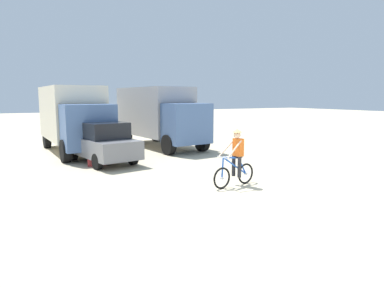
{
  "coord_description": "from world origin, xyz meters",
  "views": [
    {
      "loc": [
        -5.79,
        -7.2,
        2.82
      ],
      "look_at": [
        0.14,
        3.81,
        1.1
      ],
      "focal_mm": 32.09,
      "sensor_mm": 36.0,
      "label": 1
    }
  ],
  "objects_px": {
    "cyclist_orange_shirt": "(236,160)",
    "supply_crate": "(96,159)",
    "box_truck_grey_hauler": "(159,114)",
    "sedan_parked": "(102,142)",
    "box_truck_cream_rv": "(74,116)"
  },
  "relations": [
    {
      "from": "cyclist_orange_shirt",
      "to": "supply_crate",
      "type": "distance_m",
      "value": 6.27
    },
    {
      "from": "box_truck_grey_hauler",
      "to": "sedan_parked",
      "type": "relative_size",
      "value": 1.56
    },
    {
      "from": "box_truck_grey_hauler",
      "to": "supply_crate",
      "type": "relative_size",
      "value": 12.75
    },
    {
      "from": "cyclist_orange_shirt",
      "to": "box_truck_cream_rv",
      "type": "bearing_deg",
      "value": 109.08
    },
    {
      "from": "box_truck_grey_hauler",
      "to": "cyclist_orange_shirt",
      "type": "bearing_deg",
      "value": -97.95
    },
    {
      "from": "cyclist_orange_shirt",
      "to": "supply_crate",
      "type": "bearing_deg",
      "value": 120.26
    },
    {
      "from": "cyclist_orange_shirt",
      "to": "supply_crate",
      "type": "height_order",
      "value": "cyclist_orange_shirt"
    },
    {
      "from": "box_truck_grey_hauler",
      "to": "cyclist_orange_shirt",
      "type": "distance_m",
      "value": 9.37
    },
    {
      "from": "box_truck_grey_hauler",
      "to": "cyclist_orange_shirt",
      "type": "height_order",
      "value": "box_truck_grey_hauler"
    },
    {
      "from": "sedan_parked",
      "to": "box_truck_grey_hauler",
      "type": "bearing_deg",
      "value": 38.76
    },
    {
      "from": "box_truck_cream_rv",
      "to": "sedan_parked",
      "type": "xyz_separation_m",
      "value": [
        0.53,
        -3.53,
        -0.99
      ]
    },
    {
      "from": "supply_crate",
      "to": "box_truck_cream_rv",
      "type": "bearing_deg",
      "value": 91.96
    },
    {
      "from": "box_truck_cream_rv",
      "to": "box_truck_grey_hauler",
      "type": "distance_m",
      "value": 4.59
    },
    {
      "from": "box_truck_cream_rv",
      "to": "supply_crate",
      "type": "xyz_separation_m",
      "value": [
        0.14,
        -4.12,
        -1.61
      ]
    },
    {
      "from": "sedan_parked",
      "to": "cyclist_orange_shirt",
      "type": "bearing_deg",
      "value": -65.25
    }
  ]
}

